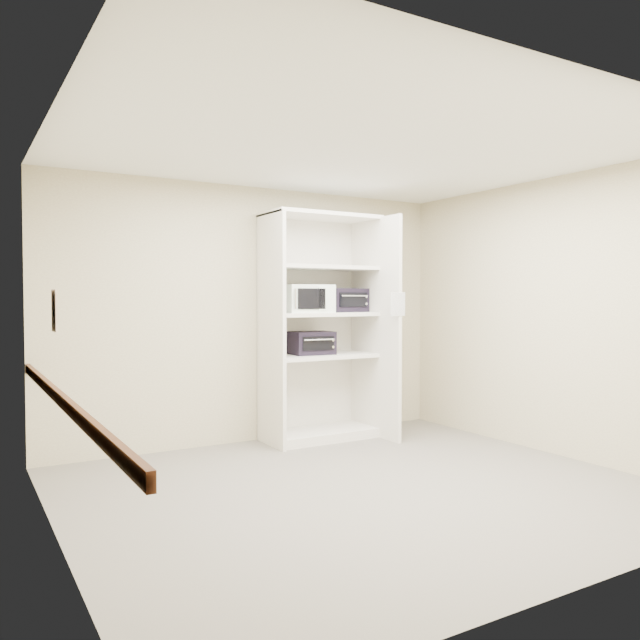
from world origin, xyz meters
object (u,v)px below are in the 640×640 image
shelving_unit (324,334)px  toaster_oven_lower (311,343)px  toaster_oven_upper (344,300)px  microwave (307,299)px

shelving_unit → toaster_oven_lower: size_ratio=5.48×
toaster_oven_upper → shelving_unit: bearing=-174.1°
microwave → toaster_oven_upper: bearing=18.3°
microwave → toaster_oven_lower: bearing=46.5°
toaster_oven_upper → toaster_oven_lower: 0.63m
shelving_unit → toaster_oven_lower: 0.17m
toaster_oven_lower → microwave: bearing=-136.0°
shelving_unit → microwave: 0.46m
toaster_oven_lower → toaster_oven_upper: bearing=8.1°
microwave → toaster_oven_upper: size_ratio=1.08×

